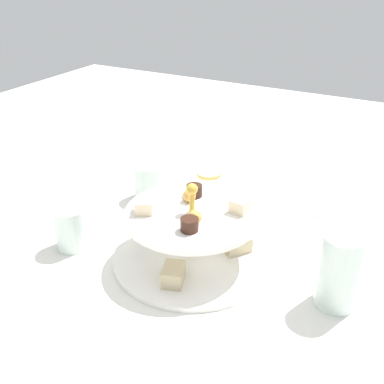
# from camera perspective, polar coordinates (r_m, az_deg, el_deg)

# --- Properties ---
(ground_plane) EXTENTS (2.40, 2.40, 0.00)m
(ground_plane) POSITION_cam_1_polar(r_m,az_deg,el_deg) (0.86, -0.00, -8.26)
(ground_plane) COLOR silver
(tiered_serving_stand) EXTENTS (0.29, 0.29, 0.16)m
(tiered_serving_stand) POSITION_cam_1_polar(r_m,az_deg,el_deg) (0.84, -0.01, -5.75)
(tiered_serving_stand) COLOR white
(tiered_serving_stand) RESTS_ON ground_plane
(water_glass_tall_right) EXTENTS (0.07, 0.07, 0.13)m
(water_glass_tall_right) POSITION_cam_1_polar(r_m,az_deg,el_deg) (0.76, 17.79, -9.22)
(water_glass_tall_right) COLOR silver
(water_glass_tall_right) RESTS_ON ground_plane
(water_glass_short_left) EXTENTS (0.06, 0.06, 0.08)m
(water_glass_short_left) POSITION_cam_1_polar(r_m,az_deg,el_deg) (1.05, -5.47, 1.28)
(water_glass_short_left) COLOR silver
(water_glass_short_left) RESTS_ON ground_plane
(teacup_with_saucer) EXTENTS (0.09, 0.09, 0.05)m
(teacup_with_saucer) POSITION_cam_1_polar(r_m,az_deg,el_deg) (1.08, 2.08, 1.24)
(teacup_with_saucer) COLOR white
(teacup_with_saucer) RESTS_ON ground_plane
(butter_knife_right) EXTENTS (0.16, 0.08, 0.00)m
(butter_knife_right) POSITION_cam_1_polar(r_m,az_deg,el_deg) (1.04, 13.90, -2.07)
(butter_knife_right) COLOR silver
(butter_knife_right) RESTS_ON ground_plane
(water_glass_mid_back) EXTENTS (0.06, 0.06, 0.08)m
(water_glass_mid_back) POSITION_cam_1_polar(r_m,az_deg,el_deg) (0.90, -14.80, -4.34)
(water_glass_mid_back) COLOR silver
(water_glass_mid_back) RESTS_ON ground_plane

